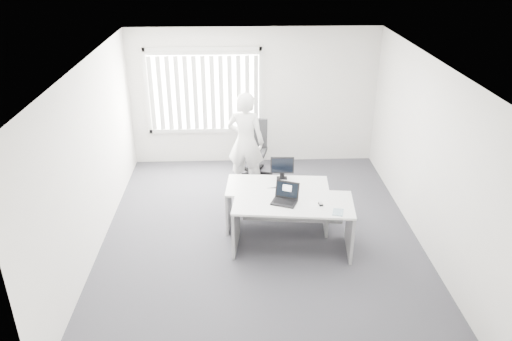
{
  "coord_description": "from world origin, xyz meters",
  "views": [
    {
      "loc": [
        -0.34,
        -6.77,
        4.41
      ],
      "look_at": [
        -0.07,
        0.15,
        1.11
      ],
      "focal_mm": 35.0,
      "sensor_mm": 36.0,
      "label": 1
    }
  ],
  "objects_px": {
    "office_chair": "(254,157)",
    "laptop": "(284,195)",
    "desk_near": "(293,215)",
    "monitor": "(282,168)",
    "person": "(246,142)",
    "desk_far": "(277,197)"
  },
  "relations": [
    {
      "from": "office_chair",
      "to": "person",
      "type": "relative_size",
      "value": 0.59
    },
    {
      "from": "desk_far",
      "to": "office_chair",
      "type": "bearing_deg",
      "value": 103.55
    },
    {
      "from": "monitor",
      "to": "person",
      "type": "bearing_deg",
      "value": 120.27
    },
    {
      "from": "office_chair",
      "to": "monitor",
      "type": "xyz_separation_m",
      "value": [
        0.4,
        -1.76,
        0.59
      ]
    },
    {
      "from": "desk_near",
      "to": "monitor",
      "type": "bearing_deg",
      "value": 101.78
    },
    {
      "from": "person",
      "to": "monitor",
      "type": "distance_m",
      "value": 1.26
    },
    {
      "from": "desk_near",
      "to": "office_chair",
      "type": "height_order",
      "value": "office_chair"
    },
    {
      "from": "person",
      "to": "monitor",
      "type": "bearing_deg",
      "value": 132.44
    },
    {
      "from": "desk_near",
      "to": "desk_far",
      "type": "bearing_deg",
      "value": 111.49
    },
    {
      "from": "person",
      "to": "laptop",
      "type": "distance_m",
      "value": 2.14
    },
    {
      "from": "desk_near",
      "to": "laptop",
      "type": "bearing_deg",
      "value": -162.14
    },
    {
      "from": "desk_far",
      "to": "monitor",
      "type": "height_order",
      "value": "monitor"
    },
    {
      "from": "person",
      "to": "laptop",
      "type": "xyz_separation_m",
      "value": [
        0.52,
        -2.08,
        0.0
      ]
    },
    {
      "from": "desk_far",
      "to": "monitor",
      "type": "relative_size",
      "value": 4.42
    },
    {
      "from": "office_chair",
      "to": "monitor",
      "type": "height_order",
      "value": "monitor"
    },
    {
      "from": "office_chair",
      "to": "laptop",
      "type": "bearing_deg",
      "value": -69.29
    },
    {
      "from": "person",
      "to": "monitor",
      "type": "xyz_separation_m",
      "value": [
        0.58,
        -1.12,
        -0.01
      ]
    },
    {
      "from": "desk_far",
      "to": "office_chair",
      "type": "relative_size",
      "value": 1.51
    },
    {
      "from": "laptop",
      "to": "monitor",
      "type": "distance_m",
      "value": 0.96
    },
    {
      "from": "desk_near",
      "to": "laptop",
      "type": "distance_m",
      "value": 0.39
    },
    {
      "from": "desk_near",
      "to": "laptop",
      "type": "xyz_separation_m",
      "value": [
        -0.14,
        -0.03,
        0.37
      ]
    },
    {
      "from": "desk_far",
      "to": "person",
      "type": "relative_size",
      "value": 0.89
    }
  ]
}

